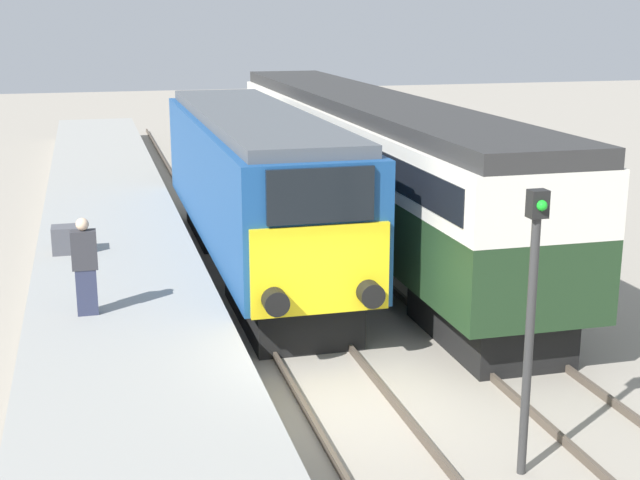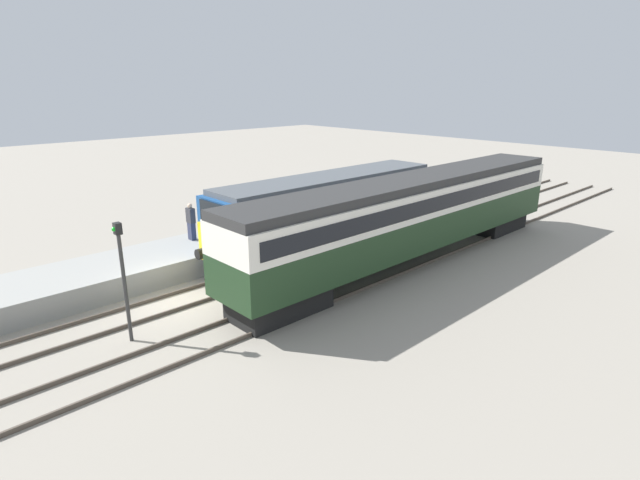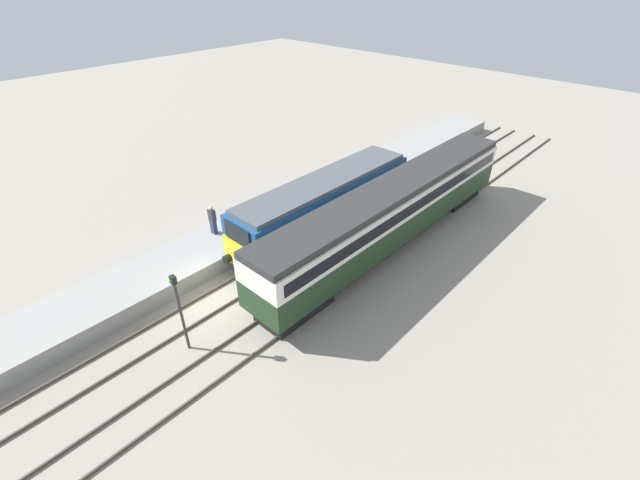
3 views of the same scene
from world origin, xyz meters
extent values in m
plane|color=gray|center=(0.00, 0.00, 0.00)|extent=(120.00, 120.00, 0.00)
cube|color=gray|center=(-3.30, 8.00, 0.48)|extent=(3.50, 50.00, 0.95)
cube|color=#4C4238|center=(-0.72, 5.00, 0.07)|extent=(0.07, 60.00, 0.14)
cube|color=#4C4238|center=(0.72, 5.00, 0.07)|extent=(0.07, 60.00, 0.14)
cube|color=#4C4238|center=(2.68, 5.00, 0.07)|extent=(0.07, 60.00, 0.14)
cube|color=#4C4238|center=(4.12, 5.00, 0.07)|extent=(0.07, 60.00, 0.14)
cube|color=black|center=(0.00, 4.24, 0.50)|extent=(2.03, 4.00, 1.00)
cube|color=black|center=(0.00, 11.77, 0.50)|extent=(2.03, 4.00, 1.00)
cube|color=navy|center=(0.00, 8.00, 2.32)|extent=(2.70, 12.54, 2.64)
cube|color=yellow|center=(0.00, 1.70, 1.79)|extent=(2.48, 0.10, 1.58)
cube|color=black|center=(0.00, 1.70, 3.12)|extent=(1.89, 0.10, 0.95)
cube|color=#4C5156|center=(0.00, 8.00, 3.76)|extent=(2.38, 12.04, 0.24)
cylinder|color=black|center=(-0.85, 1.49, 1.35)|extent=(0.44, 0.35, 0.44)
cylinder|color=black|center=(0.85, 1.49, 1.35)|extent=(0.44, 0.35, 0.44)
cube|color=black|center=(3.40, 2.13, 0.47)|extent=(1.89, 3.60, 0.95)
cube|color=black|center=(3.40, 17.84, 0.47)|extent=(1.89, 3.60, 0.95)
cube|color=#1E381E|center=(3.40, 9.99, 1.70)|extent=(2.70, 20.10, 1.51)
cube|color=silver|center=(3.40, 9.99, 3.05)|extent=(2.71, 20.10, 1.18)
cube|color=black|center=(3.40, 9.99, 3.05)|extent=(2.75, 19.30, 0.65)
cube|color=#2D2D2D|center=(3.40, 9.99, 3.82)|extent=(2.48, 20.10, 0.36)
cube|color=#2D334C|center=(-3.95, 2.84, 1.37)|extent=(0.36, 0.24, 0.83)
cube|color=#333338|center=(-3.95, 2.84, 2.13)|extent=(0.44, 0.26, 0.69)
sphere|color=beige|center=(-3.95, 2.84, 2.59)|extent=(0.22, 0.22, 0.22)
cylinder|color=#333333|center=(1.70, -2.66, 1.80)|extent=(0.12, 0.12, 3.60)
cube|color=black|center=(1.70, -2.66, 3.78)|extent=(0.24, 0.20, 0.36)
sphere|color=green|center=(1.70, -2.77, 3.78)|extent=(0.14, 0.14, 0.14)
cube|color=#4C4C51|center=(-4.32, 7.21, 1.25)|extent=(0.70, 0.56, 0.60)
camera|label=1|loc=(-3.78, -12.64, 6.15)|focal=50.00mm
camera|label=2|loc=(16.37, -8.13, 7.96)|focal=28.00mm
camera|label=3|loc=(14.77, -8.30, 14.21)|focal=24.00mm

